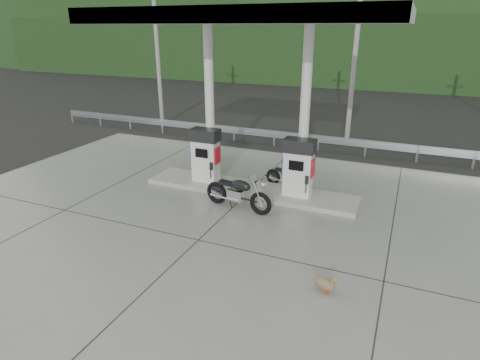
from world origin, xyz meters
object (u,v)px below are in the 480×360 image
at_px(motorcycle_right, 288,177).
at_px(duck, 325,284).
at_px(gas_pump_left, 206,155).
at_px(gas_pump_right, 298,168).
at_px(motorcycle_left, 238,193).

bearing_deg(motorcycle_right, duck, -49.78).
xyz_separation_m(motorcycle_right, duck, (2.34, -5.17, -0.19)).
distance_m(gas_pump_left, gas_pump_right, 3.20).
xyz_separation_m(gas_pump_left, duck, (5.00, -4.37, -0.85)).
distance_m(gas_pump_right, motorcycle_left, 2.05).
height_order(gas_pump_left, duck, gas_pump_left).
bearing_deg(duck, gas_pump_right, 132.53).
bearing_deg(gas_pump_left, duck, -41.18).
relative_size(motorcycle_left, duck, 3.79).
xyz_separation_m(gas_pump_left, motorcycle_right, (2.66, 0.80, -0.67)).
distance_m(motorcycle_right, duck, 5.68).
relative_size(motorcycle_right, duck, 2.95).
relative_size(gas_pump_left, motorcycle_left, 0.86).
distance_m(gas_pump_left, motorcycle_left, 2.30).
height_order(gas_pump_right, motorcycle_left, gas_pump_right).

